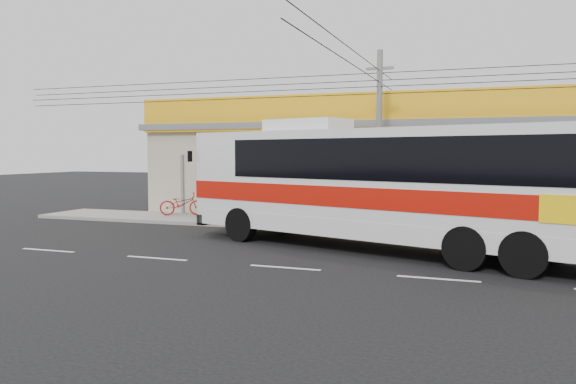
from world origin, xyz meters
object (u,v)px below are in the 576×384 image
at_px(motorbike_red, 182,204).
at_px(motorbike_dark, 252,205).
at_px(utility_pole, 380,82).
at_px(coach_bus, 387,179).

height_order(motorbike_red, motorbike_dark, motorbike_red).
xyz_separation_m(motorbike_dark, utility_pole, (6.14, -1.69, 5.15)).
xyz_separation_m(motorbike_red, utility_pole, (9.53, -1.21, 5.13)).
relative_size(coach_bus, utility_pole, 0.41).
bearing_deg(coach_bus, utility_pole, 121.88).
bearing_deg(motorbike_dark, utility_pole, -84.61).
distance_m(coach_bus, motorbike_red, 12.15).
relative_size(coach_bus, motorbike_red, 6.71).
bearing_deg(utility_pole, motorbike_red, 172.78).
xyz_separation_m(coach_bus, utility_pole, (-1.10, 4.46, 3.57)).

